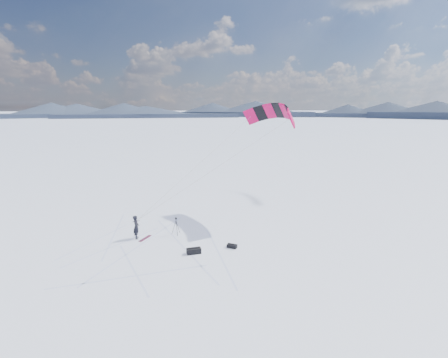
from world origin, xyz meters
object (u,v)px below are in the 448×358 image
gear_bag_a (194,251)px  tripod (176,224)px  gear_bag_b (232,246)px  snowboard (145,238)px  snowkiter (137,238)px

gear_bag_a → tripod: bearing=100.3°
gear_bag_a → gear_bag_b: gear_bag_a is taller
tripod → gear_bag_b: bearing=-83.1°
snowboard → gear_bag_b: (5.24, -4.33, 0.12)m
tripod → snowkiter: bearing=142.9°
gear_bag_b → snowboard: bearing=-171.1°
gear_bag_a → gear_bag_b: bearing=3.2°
snowkiter → gear_bag_a: size_ratio=1.76×
snowkiter → gear_bag_a: 5.29m
snowkiter → tripod: (2.97, -0.51, 0.89)m
snowkiter → snowboard: snowkiter is taller
snowkiter → gear_bag_a: snowkiter is taller
snowkiter → snowboard: 0.65m
tripod → gear_bag_a: tripod is taller
snowboard → tripod: size_ratio=0.97×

